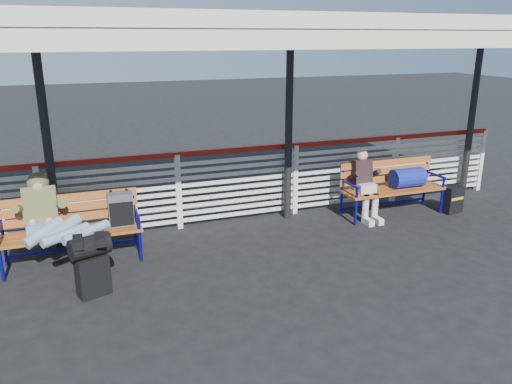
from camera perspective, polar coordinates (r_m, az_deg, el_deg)
name	(u,v)px	position (r m, az deg, el deg)	size (l,w,h in m)	color
ground	(212,279)	(6.40, -5.06, -9.92)	(60.00, 60.00, 0.00)	black
fence	(178,188)	(7.88, -8.87, 0.41)	(12.08, 0.08, 1.24)	silver
canopy	(187,27)	(6.54, -7.93, 18.19)	(12.60, 3.60, 3.16)	silver
luggage_stack	(91,263)	(6.16, -18.29, -7.75)	(0.50, 0.38, 0.74)	black
bench_left	(87,219)	(7.05, -18.80, -2.93)	(1.80, 0.56, 0.93)	#AF5C21
bench_right	(399,180)	(8.82, 16.01, 1.30)	(1.80, 0.56, 0.92)	#AF5C21
traveler_man	(58,225)	(6.70, -21.73, -3.57)	(0.93, 1.64, 0.77)	#869FB4
companion_person	(365,184)	(8.44, 12.34, 0.90)	(0.32, 0.66, 1.15)	beige
suitcase_side	(453,200)	(9.26, 21.59, -0.82)	(0.36, 0.25, 0.47)	black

